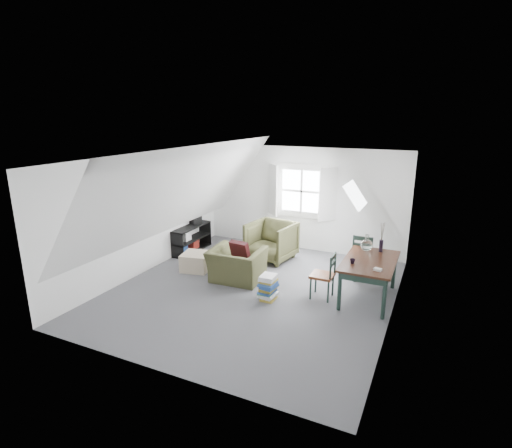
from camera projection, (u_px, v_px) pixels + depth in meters
The scene contains 24 objects.
floor at pixel (253, 290), 7.60m from camera, with size 5.50×5.50×0.00m, color #545459.
ceiling at pixel (253, 158), 6.93m from camera, with size 5.50×5.50×0.00m, color white.
wall_back at pixel (302, 199), 9.66m from camera, with size 5.00×5.00×0.00m, color white.
wall_front at pixel (156, 284), 4.86m from camera, with size 5.00×5.00×0.00m, color white.
wall_left at pixel (145, 213), 8.28m from camera, with size 5.50×5.50×0.00m, color white.
wall_right at pixel (397, 246), 6.24m from camera, with size 5.50×5.50×0.00m, color white.
slope_left at pixel (181, 192), 7.75m from camera, with size 5.50×5.50×0.00m, color white.
slope_right at pixel (339, 207), 6.49m from camera, with size 5.50×5.50×0.00m, color white.
dormer_window at pixel (301, 191), 9.54m from camera, with size 1.71×0.35×1.30m.
skylight at pixel (355, 195), 7.63m from camera, with size 0.55×0.75×0.04m, color white.
armchair_near at pixel (237, 280), 8.05m from camera, with size 1.03×0.90×0.67m, color #404123.
armchair_far at pixel (271, 259), 9.22m from camera, with size 0.95×0.98×0.89m, color #404123.
throw_pillow at pixel (240, 251), 8.02m from camera, with size 0.40×0.11×0.40m, color #3A0F13.
ottoman at pixel (196, 262), 8.55m from camera, with size 0.56×0.56×0.37m, color #BEAB8E.
dining_table at pixel (370, 265), 7.10m from camera, with size 0.89×1.48×0.74m.
demijohn at pixel (367, 245), 7.50m from camera, with size 0.22×0.22×0.32m.
vase_twigs at pixel (381, 245), 7.48m from camera, with size 0.07×0.08×0.57m.
cup at pixel (352, 264), 6.92m from camera, with size 0.09×0.09×0.08m, color black.
paper_box at pixel (378, 269), 6.60m from camera, with size 0.12×0.08×0.04m, color white.
dining_chair_far at pixel (363, 255), 8.05m from camera, with size 0.44×0.44×0.94m.
dining_chair_near at pixel (324, 275), 7.18m from camera, with size 0.40×0.40×0.86m.
media_shelf at pixel (190, 240), 9.68m from camera, with size 0.41×1.23×0.63m.
electronics_box at pixel (196, 220), 9.82m from camera, with size 0.18×0.26×0.21m, color black.
magazine_stack at pixel (268, 287), 7.18m from camera, with size 0.34×0.40×0.45m.
Camera 1 is at (3.01, -6.30, 3.25)m, focal length 28.00 mm.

